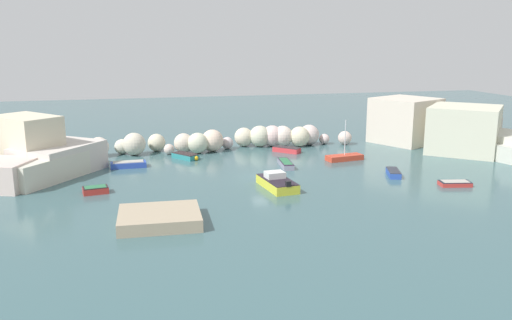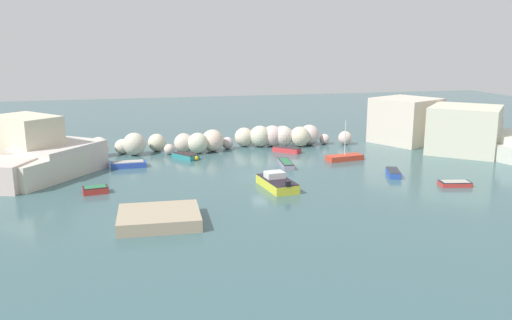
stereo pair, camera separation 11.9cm
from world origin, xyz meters
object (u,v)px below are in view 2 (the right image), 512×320
at_px(moored_boat_0, 128,164).
at_px(channel_buoy, 196,158).
at_px(moored_boat_1, 345,157).
at_px(moored_boat_3, 95,190).
at_px(moored_boat_5, 287,150).
at_px(moored_boat_7, 185,156).
at_px(moored_boat_2, 455,183).
at_px(moored_boat_4, 277,183).
at_px(stone_dock, 159,218).
at_px(moored_boat_8, 393,173).
at_px(moored_boat_6, 286,164).

bearing_deg(moored_boat_0, channel_buoy, -169.54).
relative_size(moored_boat_1, moored_boat_3, 1.96).
height_order(moored_boat_1, moored_boat_5, moored_boat_1).
bearing_deg(moored_boat_0, moored_boat_7, -157.93).
bearing_deg(moored_boat_0, moored_boat_2, 151.66).
bearing_deg(moored_boat_5, moored_boat_4, 115.57).
xyz_separation_m(stone_dock, moored_boat_8, (24.19, 9.08, -0.16)).
relative_size(channel_buoy, moored_boat_1, 0.11).
bearing_deg(moored_boat_7, stone_dock, 133.04).
relative_size(moored_boat_0, moored_boat_3, 1.60).
relative_size(channel_buoy, moored_boat_4, 0.10).
bearing_deg(moored_boat_7, moored_boat_4, 169.61).
xyz_separation_m(moored_boat_3, moored_boat_8, (29.34, -0.54, -0.02)).
distance_m(moored_boat_0, moored_boat_6, 17.21).
height_order(stone_dock, moored_boat_8, stone_dock).
height_order(moored_boat_2, moored_boat_7, moored_boat_7).
distance_m(stone_dock, moored_boat_7, 22.58).
bearing_deg(stone_dock, moored_boat_7, 78.97).
bearing_deg(moored_boat_8, moored_boat_5, 46.57).
xyz_separation_m(moored_boat_4, moored_boat_5, (5.60, 15.40, -0.20)).
bearing_deg(moored_boat_6, moored_boat_3, -67.70).
height_order(moored_boat_5, moored_boat_8, moored_boat_5).
bearing_deg(moored_boat_3, moored_boat_0, -116.02).
height_order(channel_buoy, moored_boat_7, moored_boat_7).
distance_m(moored_boat_2, moored_boat_4, 17.04).
distance_m(moored_boat_4, moored_boat_7, 16.28).
xyz_separation_m(moored_boat_0, moored_boat_8, (26.39, -10.18, -0.02)).
relative_size(moored_boat_6, moored_boat_8, 1.28).
height_order(stone_dock, moored_boat_7, stone_dock).
bearing_deg(stone_dock, moored_boat_0, 96.52).
bearing_deg(stone_dock, channel_buoy, 75.45).
bearing_deg(channel_buoy, moored_boat_0, -167.62).
bearing_deg(moored_boat_5, moored_boat_2, 166.37).
bearing_deg(moored_boat_4, moored_boat_1, -55.38).
bearing_deg(stone_dock, moored_boat_6, 46.86).
distance_m(stone_dock, moored_boat_3, 10.91).
distance_m(moored_boat_1, moored_boat_3, 28.31).
bearing_deg(moored_boat_3, moored_boat_8, 169.93).
distance_m(moored_boat_1, moored_boat_6, 7.68).
height_order(channel_buoy, moored_boat_8, moored_boat_8).
distance_m(channel_buoy, moored_boat_3, 15.49).
xyz_separation_m(moored_boat_1, moored_boat_6, (-7.54, -1.45, -0.01)).
height_order(stone_dock, channel_buoy, stone_dock).
distance_m(moored_boat_3, moored_boat_6, 20.66).
bearing_deg(moored_boat_7, moored_boat_0, 78.07).
bearing_deg(channel_buoy, stone_dock, -104.55).
xyz_separation_m(moored_boat_2, moored_boat_3, (-33.21, 5.39, 0.08)).
xyz_separation_m(moored_boat_3, moored_boat_7, (9.47, 12.54, -0.01)).
bearing_deg(moored_boat_1, moored_boat_6, -178.04).
distance_m(moored_boat_0, moored_boat_2, 33.79).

